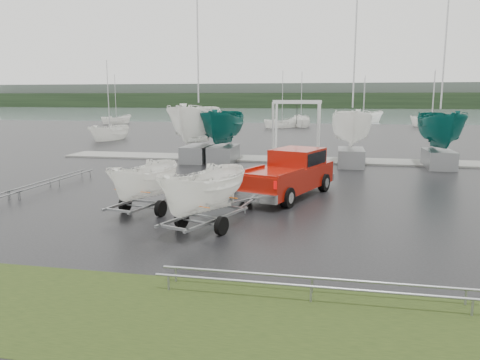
% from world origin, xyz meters
% --- Properties ---
extents(ground_plane, '(120.00, 120.00, 0.00)m').
position_xyz_m(ground_plane, '(0.00, 0.00, 0.00)').
color(ground_plane, black).
rests_on(ground_plane, ground).
extents(lake, '(300.00, 300.00, 0.00)m').
position_xyz_m(lake, '(0.00, 100.00, -0.01)').
color(lake, gray).
rests_on(lake, ground).
extents(grass_verge, '(40.00, 40.00, 0.00)m').
position_xyz_m(grass_verge, '(0.00, -11.00, 0.00)').
color(grass_verge, black).
rests_on(grass_verge, ground).
extents(dock, '(30.00, 3.00, 0.12)m').
position_xyz_m(dock, '(0.00, 13.00, 0.05)').
color(dock, gray).
rests_on(dock, ground).
extents(treeline, '(300.00, 8.00, 6.00)m').
position_xyz_m(treeline, '(0.00, 170.00, 3.00)').
color(treeline, black).
rests_on(treeline, ground).
extents(far_hill, '(300.00, 6.00, 10.00)m').
position_xyz_m(far_hill, '(0.00, 178.00, 5.00)').
color(far_hill, '#4C5651').
rests_on(far_hill, ground).
extents(pickup_truck, '(3.99, 6.39, 2.01)m').
position_xyz_m(pickup_truck, '(2.50, 1.28, 1.05)').
color(pickup_truck, maroon).
rests_on(pickup_truck, ground).
extents(trailer_hitched, '(2.34, 3.79, 4.72)m').
position_xyz_m(trailer_hitched, '(0.27, -4.87, 2.57)').
color(trailer_hitched, gray).
rests_on(trailer_hitched, ground).
extents(trailer_parked, '(1.94, 3.77, 4.34)m').
position_xyz_m(trailer_parked, '(-2.53, -3.12, 2.37)').
color(trailer_parked, gray).
rests_on(trailer_parked, ground).
extents(boat_hoist, '(3.30, 2.18, 4.12)m').
position_xyz_m(boat_hoist, '(1.78, 13.00, 2.67)').
color(boat_hoist, silver).
rests_on(boat_hoist, ground).
extents(keelboat_0, '(2.78, 3.20, 10.96)m').
position_xyz_m(keelboat_0, '(-4.72, 11.00, 4.42)').
color(keelboat_0, gray).
rests_on(keelboat_0, ground).
extents(keelboat_1, '(2.43, 3.20, 7.57)m').
position_xyz_m(keelboat_1, '(-2.93, 11.20, 3.86)').
color(keelboat_1, gray).
rests_on(keelboat_1, ground).
extents(keelboat_2, '(2.49, 3.20, 10.66)m').
position_xyz_m(keelboat_2, '(5.42, 11.00, 3.96)').
color(keelboat_2, gray).
rests_on(keelboat_2, ground).
extents(keelboat_3, '(2.42, 3.20, 10.59)m').
position_xyz_m(keelboat_3, '(10.72, 11.30, 3.84)').
color(keelboat_3, gray).
rests_on(keelboat_3, ground).
extents(mast_rack_0, '(0.56, 6.50, 0.06)m').
position_xyz_m(mast_rack_0, '(-9.00, 1.00, 0.35)').
color(mast_rack_0, gray).
rests_on(mast_rack_0, ground).
extents(mast_rack_2, '(7.00, 0.56, 0.06)m').
position_xyz_m(mast_rack_2, '(4.00, -9.50, 0.35)').
color(mast_rack_2, gray).
rests_on(mast_rack_2, ground).
extents(moored_boat_0, '(2.59, 2.65, 11.30)m').
position_xyz_m(moored_boat_0, '(-18.30, 25.23, 0.00)').
color(moored_boat_0, white).
rests_on(moored_boat_0, ground).
extents(moored_boat_1, '(2.87, 2.93, 11.43)m').
position_xyz_m(moored_boat_1, '(-0.63, 50.72, 0.00)').
color(moored_boat_1, white).
rests_on(moored_boat_1, ground).
extents(moored_boat_2, '(2.73, 2.80, 11.54)m').
position_xyz_m(moored_boat_2, '(17.38, 49.26, 0.00)').
color(moored_boat_2, white).
rests_on(moored_boat_2, ground).
extents(moored_boat_3, '(3.43, 3.41, 11.25)m').
position_xyz_m(moored_boat_3, '(18.09, 53.45, 0.01)').
color(moored_boat_3, white).
rests_on(moored_boat_3, ground).
extents(moored_boat_4, '(3.01, 3.04, 10.93)m').
position_xyz_m(moored_boat_4, '(-31.18, 52.97, 0.01)').
color(moored_boat_4, white).
rests_on(moored_boat_4, ground).
extents(moored_boat_5, '(4.18, 4.15, 11.96)m').
position_xyz_m(moored_boat_5, '(9.18, 65.80, 0.00)').
color(moored_boat_5, white).
rests_on(moored_boat_5, ground).
extents(moored_boat_6, '(3.24, 3.23, 11.02)m').
position_xyz_m(moored_boat_6, '(-3.10, 47.81, 0.01)').
color(moored_boat_6, white).
rests_on(moored_boat_6, ground).
extents(moored_boat_7, '(3.35, 3.36, 11.11)m').
position_xyz_m(moored_boat_7, '(9.61, 75.87, 0.01)').
color(moored_boat_7, white).
rests_on(moored_boat_7, ground).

